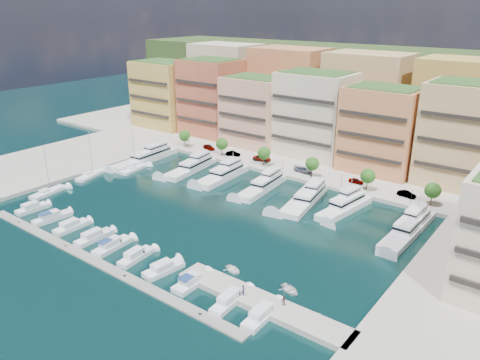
{
  "coord_description": "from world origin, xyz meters",
  "views": [
    {
      "loc": [
        65.87,
        -74.43,
        45.5
      ],
      "look_at": [
        2.01,
        8.87,
        6.0
      ],
      "focal_mm": 35.0,
      "sensor_mm": 36.0,
      "label": 1
    }
  ],
  "objects_px": {
    "yacht_4": "(306,198)",
    "yacht_0": "(147,157)",
    "tree_1": "(222,144)",
    "tender_2": "(290,290)",
    "tree_3": "(312,164)",
    "sailboat_1": "(91,175)",
    "yacht_5": "(346,205)",
    "cruiser_4": "(112,246)",
    "yacht_3": "(264,185)",
    "cruiser_6": "(163,269)",
    "lamppost_3": "(342,177)",
    "cruiser_8": "(230,300)",
    "tree_4": "(368,176)",
    "car_2": "(262,158)",
    "lamppost_0": "(189,142)",
    "tree_0": "(185,136)",
    "lamppost_2": "(283,163)",
    "cruiser_2": "(71,227)",
    "car_3": "(303,170)",
    "car_4": "(356,181)",
    "cruiser_5": "(136,257)",
    "tree_5": "(433,190)",
    "person_0": "(243,290)",
    "cruiser_0": "(32,209)",
    "lamppost_1": "(232,152)",
    "cruiser_3": "(94,237)",
    "sailboat_0": "(48,193)",
    "tender_0": "(233,270)",
    "car_1": "(233,154)",
    "cruiser_7": "(191,282)",
    "sailboat_2": "(134,169)",
    "person_1": "(284,300)",
    "cruiser_9": "(262,315)",
    "yacht_1": "(192,167)",
    "tender_3": "(320,315)",
    "car_0": "(209,147)"
  },
  "relations": [
    {
      "from": "yacht_3",
      "to": "cruiser_6",
      "type": "distance_m",
      "value": 45.41
    },
    {
      "from": "sailboat_1",
      "to": "person_0",
      "type": "xyz_separation_m",
      "value": [
        69.82,
        -21.05,
        1.66
      ]
    },
    {
      "from": "cruiser_0",
      "to": "cruiser_8",
      "type": "xyz_separation_m",
      "value": [
        59.66,
        -0.02,
        -0.0
      ]
    },
    {
      "from": "yacht_5",
      "to": "car_1",
      "type": "height_order",
      "value": "yacht_5"
    },
    {
      "from": "tree_0",
      "to": "yacht_3",
      "type": "relative_size",
      "value": 0.28
    },
    {
      "from": "cruiser_4",
      "to": "yacht_1",
      "type": "bearing_deg",
      "value": 113.66
    },
    {
      "from": "lamppost_0",
      "to": "lamppost_1",
      "type": "bearing_deg",
      "value": 0.0
    },
    {
      "from": "tree_5",
      "to": "yacht_0",
      "type": "bearing_deg",
      "value": -168.87
    },
    {
      "from": "cruiser_9",
      "to": "tender_0",
      "type": "height_order",
      "value": "cruiser_9"
    },
    {
      "from": "tree_4",
      "to": "person_1",
      "type": "height_order",
      "value": "tree_4"
    },
    {
      "from": "lamppost_3",
      "to": "cruiser_8",
      "type": "bearing_deg",
      "value": -82.17
    },
    {
      "from": "yacht_5",
      "to": "cruiser_4",
      "type": "height_order",
      "value": "yacht_5"
    },
    {
      "from": "yacht_0",
      "to": "tender_2",
      "type": "height_order",
      "value": "yacht_0"
    },
    {
      "from": "cruiser_0",
      "to": "car_4",
      "type": "bearing_deg",
      "value": 48.48
    },
    {
      "from": "tree_0",
      "to": "lamppost_2",
      "type": "height_order",
      "value": "tree_0"
    },
    {
      "from": "car_0",
      "to": "lamppost_3",
      "type": "bearing_deg",
      "value": -79.59
    },
    {
      "from": "sailboat_0",
      "to": "cruiser_3",
      "type": "bearing_deg",
      "value": -15.27
    },
    {
      "from": "yacht_5",
      "to": "cruiser_8",
      "type": "relative_size",
      "value": 2.08
    },
    {
      "from": "cruiser_3",
      "to": "cruiser_7",
      "type": "distance_m",
      "value": 27.44
    },
    {
      "from": "cruiser_7",
      "to": "car_3",
      "type": "xyz_separation_m",
      "value": [
        -12.9,
        59.69,
        1.2
      ]
    },
    {
      "from": "tree_3",
      "to": "sailboat_2",
      "type": "bearing_deg",
      "value": -151.46
    },
    {
      "from": "tree_4",
      "to": "car_2",
      "type": "relative_size",
      "value": 1.02
    },
    {
      "from": "cruiser_9",
      "to": "car_4",
      "type": "xyz_separation_m",
      "value": [
        -12.12,
        60.85,
        1.12
      ]
    },
    {
      "from": "lamppost_1",
      "to": "cruiser_2",
      "type": "xyz_separation_m",
      "value": [
        -0.24,
        -55.79,
        -3.28
      ]
    },
    {
      "from": "cruiser_6",
      "to": "car_4",
      "type": "xyz_separation_m",
      "value": [
        9.72,
        60.84,
        1.12
      ]
    },
    {
      "from": "tree_4",
      "to": "tender_2",
      "type": "relative_size",
      "value": 1.42
    },
    {
      "from": "yacht_4",
      "to": "yacht_0",
      "type": "bearing_deg",
      "value": -178.41
    },
    {
      "from": "tree_0",
      "to": "car_3",
      "type": "distance_m",
      "value": 44.35
    },
    {
      "from": "tree_5",
      "to": "cruiser_6",
      "type": "xyz_separation_m",
      "value": [
        -29.85,
        -58.08,
        -4.2
      ]
    },
    {
      "from": "cruiser_6",
      "to": "lamppost_0",
      "type": "bearing_deg",
      "value": 129.6
    },
    {
      "from": "tree_1",
      "to": "tender_2",
      "type": "bearing_deg",
      "value": -41.62
    },
    {
      "from": "person_1",
      "to": "cruiser_4",
      "type": "bearing_deg",
      "value": -12.29
    },
    {
      "from": "tree_4",
      "to": "car_3",
      "type": "distance_m",
      "value": 20.07
    },
    {
      "from": "tree_3",
      "to": "sailboat_1",
      "type": "height_order",
      "value": "sailboat_1"
    },
    {
      "from": "lamppost_1",
      "to": "tender_0",
      "type": "distance_m",
      "value": 61.39
    },
    {
      "from": "cruiser_5",
      "to": "yacht_5",
      "type": "bearing_deg",
      "value": 64.35
    },
    {
      "from": "tree_5",
      "to": "cruiser_7",
      "type": "height_order",
      "value": "tree_5"
    },
    {
      "from": "car_2",
      "to": "person_0",
      "type": "xyz_separation_m",
      "value": [
        37.82,
        -59.39,
        0.19
      ]
    },
    {
      "from": "lamppost_2",
      "to": "yacht_0",
      "type": "bearing_deg",
      "value": -161.58
    },
    {
      "from": "tree_4",
      "to": "cruiser_0",
      "type": "distance_m",
      "value": 82.18
    },
    {
      "from": "lamppost_0",
      "to": "person_0",
      "type": "xyz_separation_m",
      "value": [
        62.92,
        -53.9,
        -1.86
      ]
    },
    {
      "from": "car_1",
      "to": "person_0",
      "type": "xyz_separation_m",
      "value": [
        47.75,
        -57.83,
        0.23
      ]
    },
    {
      "from": "tree_3",
      "to": "yacht_4",
      "type": "xyz_separation_m",
      "value": [
        6.54,
        -14.36,
        -3.65
      ]
    },
    {
      "from": "tree_3",
      "to": "tender_3",
      "type": "xyz_separation_m",
      "value": [
        30.99,
        -52.5,
        -4.37
      ]
    },
    {
      "from": "cruiser_3",
      "to": "tree_3",
      "type": "bearing_deg",
      "value": 72.49
    },
    {
      "from": "yacht_4",
      "to": "car_4",
      "type": "distance_m",
      "value": 17.94
    },
    {
      "from": "lamppost_3",
      "to": "car_1",
      "type": "distance_m",
      "value": 39.08
    },
    {
      "from": "cruiser_5",
      "to": "sailboat_0",
      "type": "xyz_separation_m",
      "value": [
        -43.31,
        8.27,
        -0.24
      ]
    },
    {
      "from": "lamppost_2",
      "to": "cruiser_2",
      "type": "height_order",
      "value": "lamppost_2"
    },
    {
      "from": "tender_2",
      "to": "lamppost_1",
      "type": "bearing_deg",
      "value": 66.21
    }
  ]
}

